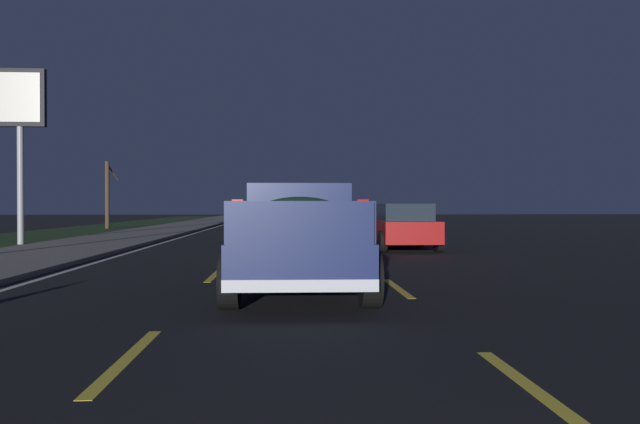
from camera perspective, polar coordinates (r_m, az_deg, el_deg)
ground at (r=27.80m, az=-2.82°, el=-2.42°), size 144.00×144.00×0.00m
sidewalk_shoulder at (r=28.73m, az=-17.86°, el=-2.24°), size 108.00×4.00×0.12m
grass_verge at (r=30.38m, az=-27.03°, el=-2.23°), size 108.00×6.00×0.01m
lane_markings at (r=31.58m, az=-8.37°, el=-2.06°), size 108.00×7.04×0.01m
pickup_truck at (r=10.09m, az=-2.04°, el=-2.16°), size 5.45×2.34×1.87m
sedan_red at (r=19.84m, az=8.20°, el=-1.38°), size 4.45×2.10×1.54m
sedan_tan at (r=18.02m, az=-1.79°, el=-1.57°), size 4.42×2.05×1.54m
sedan_blue at (r=41.45m, az=-7.86°, el=-0.35°), size 4.43×2.08×1.54m
sedan_black at (r=32.72m, az=2.96°, el=-0.59°), size 4.43×2.07×1.54m
gas_price_sign at (r=25.04m, az=-27.49°, el=8.68°), size 0.27×1.90×6.69m
bare_tree_far at (r=40.08m, az=-20.24°, el=1.81°), size 1.06×0.89×4.36m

